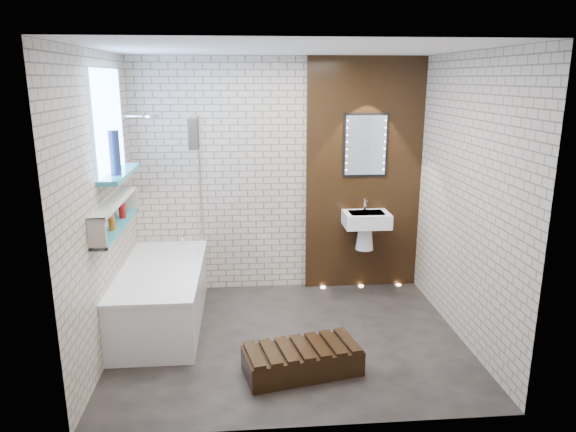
{
  "coord_description": "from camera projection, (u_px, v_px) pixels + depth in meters",
  "views": [
    {
      "loc": [
        -0.39,
        -4.47,
        2.37
      ],
      "look_at": [
        0.0,
        0.15,
        1.15
      ],
      "focal_mm": 32.88,
      "sensor_mm": 36.0,
      "label": 1
    }
  ],
  "objects": [
    {
      "name": "ground",
      "position": [
        289.0,
        338.0,
        4.95
      ],
      "size": [
        3.2,
        3.2,
        0.0
      ],
      "primitive_type": "plane",
      "color": "black",
      "rests_on": "ground"
    },
    {
      "name": "room_shell",
      "position": [
        289.0,
        204.0,
        4.62
      ],
      "size": [
        3.24,
        3.2,
        2.6
      ],
      "color": "#B8A892",
      "rests_on": "ground"
    },
    {
      "name": "walnut_panel",
      "position": [
        364.0,
        176.0,
        5.92
      ],
      "size": [
        1.3,
        0.06,
        2.6
      ],
      "primitive_type": "cube",
      "color": "black",
      "rests_on": "ground"
    },
    {
      "name": "clerestory_window",
      "position": [
        110.0,
        132.0,
        4.67
      ],
      "size": [
        0.18,
        1.0,
        0.94
      ],
      "color": "#7FADE0",
      "rests_on": "room_shell"
    },
    {
      "name": "display_niche",
      "position": [
        116.0,
        214.0,
        4.66
      ],
      "size": [
        0.14,
        1.3,
        0.26
      ],
      "color": "teal",
      "rests_on": "room_shell"
    },
    {
      "name": "bathtub",
      "position": [
        162.0,
        295.0,
        5.2
      ],
      "size": [
        0.79,
        1.74,
        0.7
      ],
      "color": "white",
      "rests_on": "ground"
    },
    {
      "name": "bath_screen",
      "position": [
        198.0,
        187.0,
        5.41
      ],
      "size": [
        0.01,
        0.78,
        1.4
      ],
      "primitive_type": "cube",
      "color": "white",
      "rests_on": "bathtub"
    },
    {
      "name": "towel",
      "position": [
        194.0,
        133.0,
        5.1
      ],
      "size": [
        0.09,
        0.23,
        0.3
      ],
      "primitive_type": "cube",
      "color": "black",
      "rests_on": "bath_screen"
    },
    {
      "name": "shower_head",
      "position": [
        151.0,
        116.0,
        5.25
      ],
      "size": [
        0.18,
        0.18,
        0.02
      ],
      "primitive_type": "cylinder",
      "color": "silver",
      "rests_on": "room_shell"
    },
    {
      "name": "washbasin",
      "position": [
        366.0,
        225.0,
        5.86
      ],
      "size": [
        0.5,
        0.36,
        0.58
      ],
      "color": "white",
      "rests_on": "walnut_panel"
    },
    {
      "name": "led_mirror",
      "position": [
        366.0,
        145.0,
        5.79
      ],
      "size": [
        0.5,
        0.02,
        0.7
      ],
      "color": "black",
      "rests_on": "walnut_panel"
    },
    {
      "name": "walnut_step",
      "position": [
        302.0,
        361.0,
        4.35
      ],
      "size": [
        1.01,
        0.61,
        0.21
      ],
      "primitive_type": "cube",
      "rotation": [
        0.0,
        0.0,
        0.21
      ],
      "color": "black",
      "rests_on": "ground"
    },
    {
      "name": "niche_bottles",
      "position": [
        115.0,
        219.0,
        4.61
      ],
      "size": [
        0.07,
        0.8,
        0.16
      ],
      "color": "maroon",
      "rests_on": "display_niche"
    },
    {
      "name": "sill_vases",
      "position": [
        115.0,
        153.0,
        4.54
      ],
      "size": [
        0.09,
        0.09,
        0.39
      ],
      "color": "#16203D",
      "rests_on": "clerestory_window"
    },
    {
      "name": "floor_uplights",
      "position": [
        361.0,
        286.0,
        6.18
      ],
      "size": [
        0.96,
        0.06,
        0.01
      ],
      "color": "#FFD899",
      "rests_on": "ground"
    }
  ]
}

